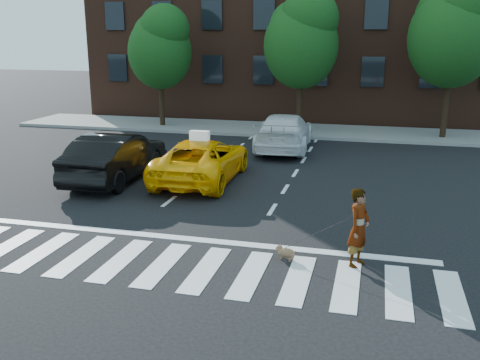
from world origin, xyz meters
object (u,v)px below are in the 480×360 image
object	(u,v)px
tree_left	(160,44)
tree_mid	(302,36)
tree_right	(454,27)
woman	(359,228)
black_sedan	(116,157)
white_suv	(284,132)
dog	(285,252)
taxi	(202,160)

from	to	relation	value
tree_left	tree_mid	bearing A→B (deg)	-0.00
tree_right	woman	distance (m)	16.88
tree_left	woman	xyz separation A→B (m)	(11.11, -15.95, -3.57)
black_sedan	white_suv	bearing A→B (deg)	-127.23
white_suv	dog	world-z (taller)	white_suv
white_suv	tree_right	bearing A→B (deg)	-152.98
black_sedan	woman	xyz separation A→B (m)	(8.44, -5.25, 0.04)
tree_right	white_suv	distance (m)	9.33
tree_right	taxi	world-z (taller)	tree_right
black_sedan	dog	world-z (taller)	black_sedan
dog	white_suv	bearing A→B (deg)	121.43
taxi	tree_left	bearing A→B (deg)	-62.21
tree_right	woman	world-z (taller)	tree_right
tree_left	woman	world-z (taller)	tree_left
taxi	black_sedan	distance (m)	2.98
woman	tree_right	bearing A→B (deg)	12.36
black_sedan	dog	size ratio (longest dim) A/B	9.74
tree_mid	woman	bearing A→B (deg)	-77.24
tree_right	white_suv	xyz separation A→B (m)	(-7.06, -4.15, -4.47)
tree_mid	taxi	world-z (taller)	tree_mid
tree_mid	white_suv	distance (m)	5.80
white_suv	woman	distance (m)	12.36
tree_mid	black_sedan	world-z (taller)	tree_mid
taxi	woman	size ratio (longest dim) A/B	3.00
tree_mid	white_suv	xyz separation A→B (m)	(-0.06, -4.15, -4.06)
taxi	woman	world-z (taller)	woman
tree_left	woman	size ratio (longest dim) A/B	3.72
taxi	black_sedan	size ratio (longest dim) A/B	1.03
tree_left	white_suv	distance (m)	9.26
black_sedan	tree_right	bearing A→B (deg)	-139.07
tree_left	white_suv	xyz separation A→B (m)	(7.44, -4.15, -3.65)
taxi	dog	distance (m)	7.24
tree_left	tree_mid	size ratio (longest dim) A/B	0.92
tree_mid	white_suv	size ratio (longest dim) A/B	1.30
woman	tree_mid	bearing A→B (deg)	37.11
white_suv	dog	xyz separation A→B (m)	(2.09, -11.88, -0.61)
woman	dog	xyz separation A→B (m)	(-1.59, -0.08, -0.70)
tree_mid	black_sedan	xyz separation A→B (m)	(-4.83, -10.69, -4.02)
tree_left	black_sedan	world-z (taller)	tree_left
tree_right	dog	xyz separation A→B (m)	(-4.98, -16.03, -5.08)
tree_right	dog	distance (m)	17.54
tree_left	tree_right	distance (m)	14.52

